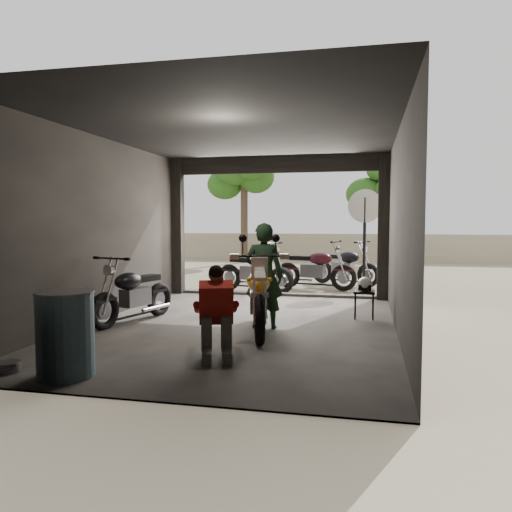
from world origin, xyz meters
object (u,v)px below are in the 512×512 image
at_px(sign_post, 365,221).
at_px(mechanic, 216,314).
at_px(outside_bike_a, 254,267).
at_px(rider, 264,276).
at_px(stool, 364,295).
at_px(helmet, 365,284).
at_px(oil_drum, 65,335).
at_px(left_bike, 133,289).
at_px(outside_bike_b, 315,265).
at_px(main_bike, 258,292).
at_px(outside_bike_c, 345,263).

bearing_deg(sign_post, mechanic, -96.82).
xyz_separation_m(outside_bike_a, mechanic, (0.84, -5.91, -0.05)).
distance_m(rider, stool, 1.99).
distance_m(helmet, oil_drum, 5.24).
height_order(outside_bike_a, helmet, outside_bike_a).
distance_m(left_bike, rider, 2.29).
bearing_deg(outside_bike_b, sign_post, -61.83).
height_order(mechanic, helmet, mechanic).
height_order(outside_bike_b, helmet, outside_bike_b).
relative_size(main_bike, helmet, 7.12).
distance_m(main_bike, helmet, 2.20).
relative_size(mechanic, sign_post, 0.45).
bearing_deg(left_bike, outside_bike_c, 76.14).
bearing_deg(helmet, outside_bike_c, 103.39).
bearing_deg(outside_bike_c, sign_post, -115.61).
bearing_deg(stool, outside_bike_a, 132.43).
xyz_separation_m(mechanic, stool, (1.81, 3.01, -0.13)).
xyz_separation_m(outside_bike_a, helmet, (2.66, -2.89, 0.01)).
bearing_deg(outside_bike_b, rider, -171.44).
distance_m(main_bike, outside_bike_b, 5.17).
bearing_deg(outside_bike_a, main_bike, -148.92).
bearing_deg(mechanic, main_bike, 64.08).
relative_size(left_bike, outside_bike_c, 0.96).
xyz_separation_m(rider, mechanic, (-0.23, -1.87, -0.29)).
height_order(outside_bike_b, sign_post, sign_post).
relative_size(left_bike, mechanic, 1.52).
bearing_deg(oil_drum, outside_bike_a, 85.39).
bearing_deg(outside_bike_c, oil_drum, -168.75).
height_order(outside_bike_a, oil_drum, outside_bike_a).
height_order(outside_bike_a, sign_post, sign_post).
bearing_deg(helmet, sign_post, 97.16).
bearing_deg(mechanic, outside_bike_b, 67.12).
height_order(main_bike, oil_drum, main_bike).
height_order(outside_bike_c, stool, outside_bike_c).
xyz_separation_m(main_bike, mechanic, (-0.21, -1.52, -0.08)).
xyz_separation_m(stool, oil_drum, (-3.21, -4.12, 0.04)).
distance_m(main_bike, oil_drum, 3.09).
distance_m(rider, oil_drum, 3.42).
distance_m(outside_bike_b, sign_post, 1.68).
bearing_deg(mechanic, oil_drum, -159.85).
distance_m(outside_bike_a, mechanic, 5.97).
bearing_deg(mechanic, sign_post, 57.74).
bearing_deg(outside_bike_c, main_bike, -161.55).
xyz_separation_m(rider, helmet, (1.59, 1.15, -0.23)).
xyz_separation_m(outside_bike_c, sign_post, (0.52, -0.71, 1.13)).
distance_m(outside_bike_c, oil_drum, 9.22).
height_order(mechanic, stool, mechanic).
xyz_separation_m(main_bike, left_bike, (-2.26, 0.33, -0.06)).
relative_size(left_bike, sign_post, 0.68).
relative_size(outside_bike_b, helmet, 6.88).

